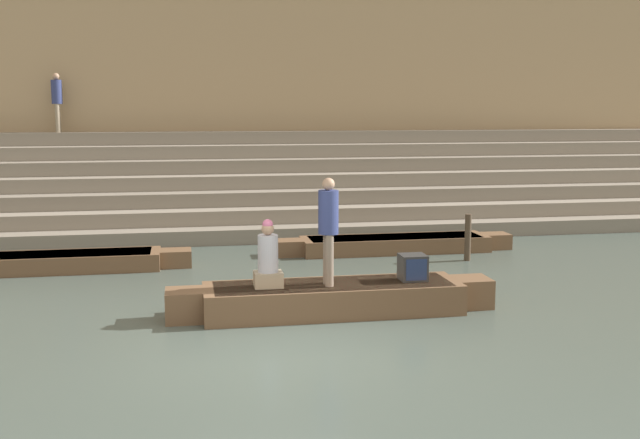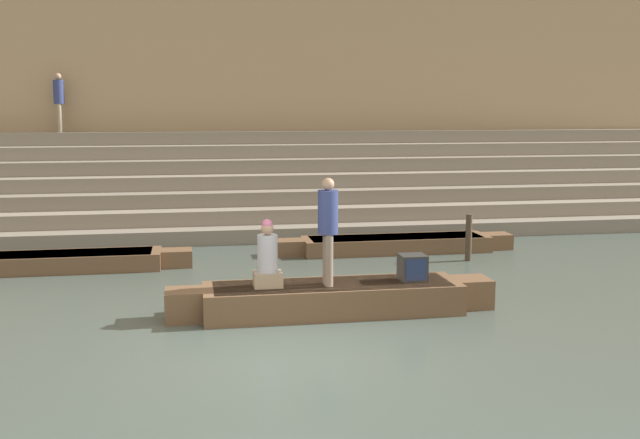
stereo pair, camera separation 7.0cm
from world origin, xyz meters
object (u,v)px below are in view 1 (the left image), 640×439
at_px(rowboat_main, 333,297).
at_px(person_on_steps, 57,98).
at_px(person_rowing, 268,260).
at_px(tv_set, 413,267).
at_px(moored_boat_distant, 395,244).
at_px(mooring_post, 468,237).
at_px(person_standing, 328,223).
at_px(moored_boat_shore, 45,262).

height_order(rowboat_main, person_on_steps, person_on_steps).
relative_size(person_rowing, tv_set, 2.54).
distance_m(moored_boat_distant, mooring_post, 1.86).
relative_size(tv_set, mooring_post, 0.42).
bearing_deg(person_standing, tv_set, 7.34).
bearing_deg(mooring_post, moored_boat_distant, 136.06).
bearing_deg(person_standing, mooring_post, 47.76).
relative_size(person_rowing, person_on_steps, 0.65).
distance_m(person_rowing, moored_boat_distant, 6.17).
distance_m(rowboat_main, person_on_steps, 13.08).
bearing_deg(rowboat_main, moored_boat_distant, 65.64).
bearing_deg(person_rowing, moored_boat_distant, 63.98).
height_order(person_standing, mooring_post, person_standing).
height_order(person_rowing, moored_boat_distant, person_rowing).
bearing_deg(person_on_steps, moored_boat_distant, 107.58).
relative_size(person_rowing, moored_boat_distant, 0.20).
bearing_deg(rowboat_main, moored_boat_shore, 143.72).
xyz_separation_m(moored_boat_shore, person_on_steps, (-0.67, 6.91, 3.46)).
relative_size(moored_boat_distant, person_on_steps, 3.32).
xyz_separation_m(rowboat_main, person_rowing, (-1.08, -0.02, 0.69)).
distance_m(person_standing, person_rowing, 1.14).
xyz_separation_m(person_rowing, moored_boat_distant, (3.57, 4.98, -0.76)).
height_order(rowboat_main, tv_set, tv_set).
height_order(moored_boat_shore, moored_boat_distant, same).
bearing_deg(tv_set, person_rowing, -178.52).
relative_size(rowboat_main, person_rowing, 4.91).
bearing_deg(mooring_post, rowboat_main, -135.86).
distance_m(moored_boat_shore, person_on_steps, 7.76).
relative_size(tv_set, person_on_steps, 0.26).
bearing_deg(person_standing, rowboat_main, 41.71).
height_order(person_standing, person_on_steps, person_on_steps).
bearing_deg(moored_boat_shore, moored_boat_distant, 8.24).
distance_m(rowboat_main, moored_boat_distant, 5.55).
height_order(moored_boat_shore, mooring_post, mooring_post).
bearing_deg(person_rowing, person_on_steps, 123.25).
distance_m(person_standing, tv_set, 1.68).
bearing_deg(tv_set, mooring_post, 57.10).
bearing_deg(person_rowing, mooring_post, 46.85).
height_order(person_standing, moored_boat_shore, person_standing).
bearing_deg(person_standing, person_on_steps, 121.40).
distance_m(rowboat_main, mooring_post, 5.31).
xyz_separation_m(tv_set, moored_boat_shore, (-6.68, 4.20, -0.52)).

